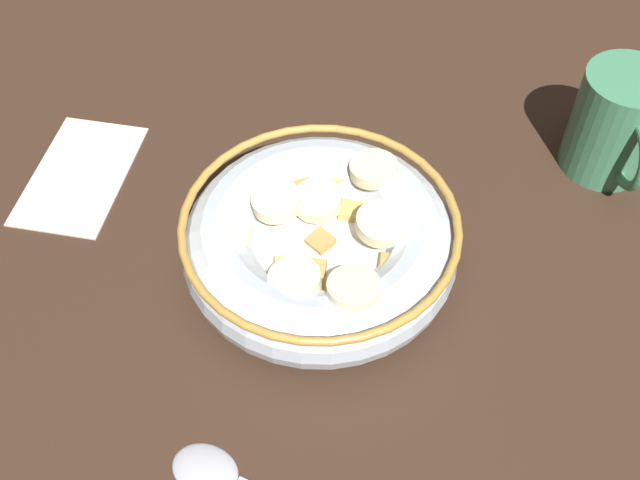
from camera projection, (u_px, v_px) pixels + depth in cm
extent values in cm
cube|color=#332116|center=(320.00, 274.00, 57.02)|extent=(116.62, 116.62, 2.00)
cylinder|color=#B2BCC6|center=(320.00, 263.00, 56.00)|extent=(10.63, 10.63, 0.60)
torus|color=#B2BCC6|center=(320.00, 244.00, 54.23)|extent=(19.33, 19.33, 5.14)
torus|color=#B28438|center=(320.00, 223.00, 52.46)|extent=(19.35, 19.35, 0.60)
cylinder|color=white|center=(320.00, 238.00, 53.76)|extent=(16.25, 16.25, 0.40)
cube|color=tan|center=(287.00, 268.00, 51.32)|extent=(1.62, 1.59, 0.77)
cube|color=#B78947|center=(314.00, 270.00, 51.25)|extent=(1.89, 1.88, 0.73)
cube|color=tan|center=(334.00, 176.00, 56.71)|extent=(1.58, 1.64, 0.85)
cube|color=tan|center=(366.00, 285.00, 50.60)|extent=(1.62, 1.62, 0.70)
cube|color=#AD7F42|center=(326.00, 241.00, 53.01)|extent=(2.24, 2.25, 0.91)
cube|color=tan|center=(329.00, 290.00, 50.49)|extent=(1.91, 1.93, 0.75)
cube|color=#AD7F42|center=(273.00, 213.00, 54.51)|extent=(1.94, 1.97, 0.81)
cube|color=#AD7F42|center=(304.00, 187.00, 55.94)|extent=(2.23, 2.22, 0.83)
cube|color=#AD7F42|center=(391.00, 265.00, 51.55)|extent=(1.90, 1.87, 0.79)
cube|color=#B78947|center=(387.00, 211.00, 54.43)|extent=(2.15, 2.14, 0.77)
cube|color=#B78947|center=(282.00, 166.00, 57.24)|extent=(1.67, 1.64, 0.76)
cube|color=#B78947|center=(220.00, 260.00, 51.70)|extent=(1.79, 1.84, 0.87)
cube|color=tan|center=(350.00, 211.00, 54.66)|extent=(1.92, 1.94, 0.77)
cube|color=tan|center=(424.00, 247.00, 52.69)|extent=(1.95, 1.94, 0.75)
cube|color=tan|center=(270.00, 193.00, 55.41)|extent=(1.88, 1.82, 0.89)
cylinder|color=beige|center=(374.00, 169.00, 55.34)|extent=(4.90, 4.90, 1.35)
cylinder|color=beige|center=(276.00, 201.00, 53.52)|extent=(4.28, 4.33, 1.25)
cylinder|color=beige|center=(354.00, 289.00, 48.73)|extent=(4.55, 4.49, 1.33)
cylinder|color=beige|center=(381.00, 224.00, 52.07)|extent=(4.62, 4.60, 1.45)
cylinder|color=beige|center=(295.00, 280.00, 49.83)|extent=(4.30, 4.34, 1.28)
cylinder|color=#F4EABC|center=(227.00, 233.00, 52.25)|extent=(4.01, 3.98, 1.42)
cylinder|color=beige|center=(316.00, 200.00, 54.11)|extent=(4.80, 4.84, 1.34)
ellipsoid|color=#A5A5AD|center=(204.00, 467.00, 46.30)|extent=(4.87, 5.26, 0.80)
cylinder|color=#3F7F59|center=(616.00, 122.00, 59.46)|extent=(6.79, 6.79, 8.67)
torus|color=#3F7F59|center=(630.00, 154.00, 57.34)|extent=(5.65, 0.80, 5.65)
cube|color=beige|center=(80.00, 174.00, 61.78)|extent=(13.70, 10.26, 0.30)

